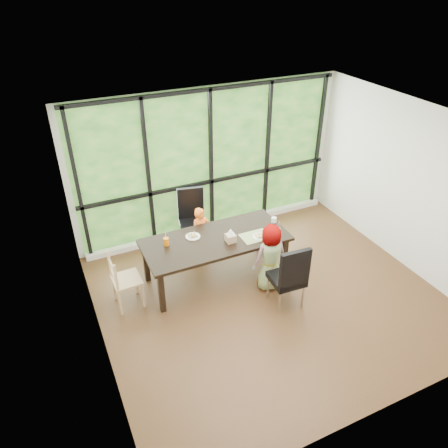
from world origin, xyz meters
The scene contains 23 objects.
ground centered at (0.00, 0.00, 0.00)m, with size 5.00×5.00×0.00m, color black.
back_wall centered at (0.00, 2.25, 1.35)m, with size 5.00×5.00×0.00m, color silver.
foliage_backdrop centered at (0.00, 2.23, 1.35)m, with size 4.80×0.02×2.65m, color #194518.
window_mullions centered at (0.00, 2.19, 1.35)m, with size 4.80×0.06×2.65m, color black, non-canonical shape.
window_sill centered at (0.00, 2.15, 0.05)m, with size 4.80×0.12×0.10m, color silver.
dining_table centered at (-0.55, 0.78, 0.38)m, with size 2.27×1.00×0.75m, color black.
chair_window_leather centered at (-0.55, 1.77, 0.54)m, with size 0.46×0.46×1.08m, color black.
chair_interior_leather centered at (0.14, -0.22, 0.54)m, with size 0.46×0.46×1.08m, color black.
chair_end_beech centered at (-1.99, 0.76, 0.45)m, with size 0.42×0.40×0.90m, color tan.
child_toddler centered at (-0.55, 1.38, 0.48)m, with size 0.35×0.23×0.97m, color orange.
child_older centered at (0.12, 0.23, 0.56)m, with size 0.55×0.36×1.12m, color slate.
placemat centered at (0.04, 0.58, 0.75)m, with size 0.44×0.32×0.01m, color tan.
plate_far centered at (-0.85, 0.98, 0.76)m, with size 0.23×0.23×0.01m, color white.
plate_near centered at (0.10, 0.54, 0.76)m, with size 0.23×0.23×0.01m, color white.
orange_cup centered at (-1.29, 0.94, 0.81)m, with size 0.08×0.08×0.13m, color orange.
green_cup centered at (0.40, 0.49, 0.80)m, with size 0.07×0.07×0.11m, color #52B235.
white_mug centered at (0.53, 0.83, 0.79)m, with size 0.09×0.09×0.09m, color white.
tissue_box centered at (-0.37, 0.62, 0.81)m, with size 0.14×0.14×0.12m, color tan.
crepe_rolls_far centered at (-0.85, 0.98, 0.78)m, with size 0.15×0.12×0.04m, color tan, non-canonical shape.
crepe_rolls_near centered at (0.10, 0.54, 0.78)m, with size 0.15×0.12×0.04m, color tan, non-canonical shape.
straw_white centered at (-1.29, 0.94, 0.92)m, with size 0.01×0.01×0.20m, color white.
straw_pink centered at (0.40, 0.49, 0.90)m, with size 0.01×0.01×0.20m, color pink.
tissue centered at (-0.37, 0.62, 0.93)m, with size 0.12×0.12×0.11m, color white.
Camera 1 is at (-2.76, -4.29, 4.45)m, focal length 34.42 mm.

